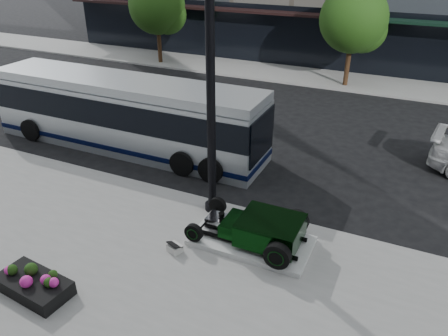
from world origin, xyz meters
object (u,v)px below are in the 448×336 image
at_px(lamppost, 211,89).
at_px(flower_planter, 34,284).
at_px(hot_rod, 263,229).
at_px(transit_bus, 126,113).

relative_size(lamppost, flower_planter, 4.35).
distance_m(hot_rod, lamppost, 4.21).
bearing_deg(flower_planter, lamppost, 65.82).
xyz_separation_m(hot_rod, lamppost, (-2.14, 1.11, 3.45)).
bearing_deg(flower_planter, transit_bus, 110.99).
bearing_deg(transit_bus, lamppost, -29.23).
bearing_deg(transit_bus, flower_planter, -69.01).
bearing_deg(hot_rod, flower_planter, -137.52).
height_order(lamppost, transit_bus, lamppost).
xyz_separation_m(lamppost, flower_planter, (-2.34, -5.21, -3.80)).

